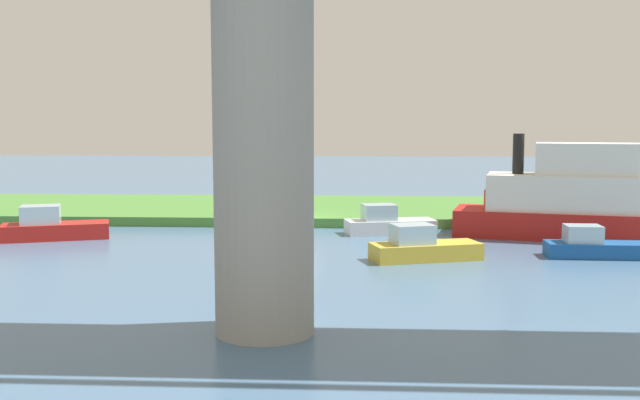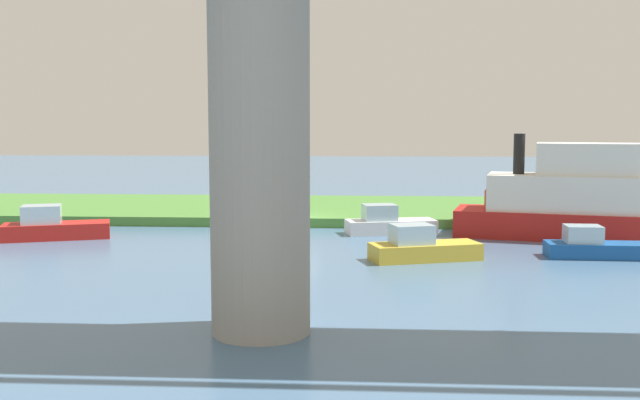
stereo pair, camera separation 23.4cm
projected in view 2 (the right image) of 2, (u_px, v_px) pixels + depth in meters
The scene contains 10 objects.
ground_plane at pixel (295, 228), 38.20m from camera, with size 160.00×160.00×0.00m, color #4C7093.
grassy_bank at pixel (304, 209), 44.13m from camera, with size 80.00×12.00×0.50m, color #4C8438.
bridge_pylon at pixel (259, 123), 18.69m from camera, with size 2.58×2.58×10.89m, color #9E998E.
person_on_bank at pixel (280, 200), 40.27m from camera, with size 0.48×0.48×1.39m.
mooring_post at pixel (229, 204), 39.76m from camera, with size 0.20×0.20×1.08m, color brown.
motorboat_red at pixel (567, 200), 34.71m from camera, with size 10.13×5.38×4.93m.
riverboat_paddlewheel at pixel (53, 227), 34.58m from camera, with size 5.11×3.19×1.60m.
motorboat_white at pixel (422, 247), 29.26m from camera, with size 4.62×2.78×1.45m.
houseboat_blue at pixel (388, 223), 36.19m from camera, with size 4.61×2.52×1.46m.
pontoon_yellow at pixel (593, 246), 29.80m from camera, with size 3.97×1.51×1.31m.
Camera 2 is at (-3.68, 37.68, 5.49)m, focal length 41.29 mm.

